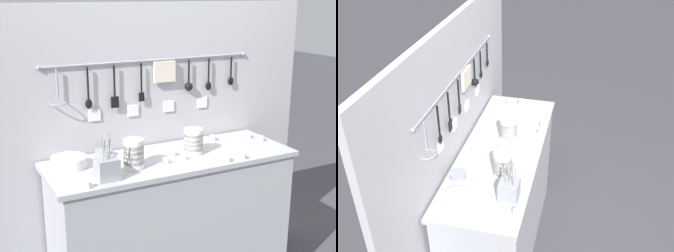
% 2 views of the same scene
% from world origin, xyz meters
% --- Properties ---
extents(ground_plane, '(20.00, 20.00, 0.00)m').
position_xyz_m(ground_plane, '(0.00, 0.00, 0.00)').
color(ground_plane, '#424247').
extents(counter, '(1.53, 0.54, 0.95)m').
position_xyz_m(counter, '(0.00, 0.00, 0.47)').
color(counter, '#ADAFB5').
rests_on(counter, ground).
extents(back_wall, '(2.33, 0.11, 1.85)m').
position_xyz_m(back_wall, '(0.00, 0.31, 0.93)').
color(back_wall, '#B2B2B7').
rests_on(back_wall, ground).
extents(bowl_stack_short_front, '(0.12, 0.12, 0.17)m').
position_xyz_m(bowl_stack_short_front, '(-0.28, -0.08, 1.03)').
color(bowl_stack_short_front, white).
rests_on(bowl_stack_short_front, counter).
extents(bowl_stack_wide_centre, '(0.12, 0.12, 0.16)m').
position_xyz_m(bowl_stack_wide_centre, '(0.14, -0.01, 1.03)').
color(bowl_stack_wide_centre, white).
rests_on(bowl_stack_wide_centre, counter).
extents(plate_stack, '(0.20, 0.20, 0.06)m').
position_xyz_m(plate_stack, '(-0.61, 0.10, 0.98)').
color(plate_stack, white).
rests_on(plate_stack, counter).
extents(steel_mixing_bowl, '(0.10, 0.10, 0.04)m').
position_xyz_m(steel_mixing_bowl, '(-0.37, 0.19, 0.97)').
color(steel_mixing_bowl, '#93969E').
rests_on(steel_mixing_bowl, counter).
extents(cutlery_caddy, '(0.11, 0.11, 0.26)m').
position_xyz_m(cutlery_caddy, '(-0.47, -0.16, 1.01)').
color(cutlery_caddy, '#93969E').
rests_on(cutlery_caddy, counter).
extents(cup_edge_near, '(0.04, 0.04, 0.04)m').
position_xyz_m(cup_edge_near, '(0.25, -0.23, 0.96)').
color(cup_edge_near, white).
rests_on(cup_edge_near, counter).
extents(cup_beside_plates, '(0.04, 0.04, 0.04)m').
position_xyz_m(cup_beside_plates, '(-0.60, -0.23, 0.96)').
color(cup_beside_plates, white).
rests_on(cup_beside_plates, counter).
extents(cup_back_right, '(0.04, 0.04, 0.04)m').
position_xyz_m(cup_back_right, '(0.64, 0.10, 0.96)').
color(cup_back_right, white).
rests_on(cup_back_right, counter).
extents(cup_edge_far, '(0.04, 0.04, 0.04)m').
position_xyz_m(cup_edge_far, '(0.40, 0.16, 0.96)').
color(cup_edge_far, white).
rests_on(cup_edge_far, counter).
extents(cup_front_right, '(0.04, 0.04, 0.04)m').
position_xyz_m(cup_front_right, '(-0.08, -0.09, 0.96)').
color(cup_front_right, white).
rests_on(cup_front_right, counter).
extents(cup_by_caddy, '(0.04, 0.04, 0.04)m').
position_xyz_m(cup_by_caddy, '(0.04, -0.08, 0.96)').
color(cup_by_caddy, white).
rests_on(cup_by_caddy, counter).
extents(cup_mid_row, '(0.04, 0.04, 0.04)m').
position_xyz_m(cup_mid_row, '(0.67, 0.00, 0.96)').
color(cup_mid_row, white).
rests_on(cup_mid_row, counter).
extents(cup_front_left, '(0.04, 0.04, 0.04)m').
position_xyz_m(cup_front_left, '(0.01, 0.01, 0.96)').
color(cup_front_left, white).
rests_on(cup_front_left, counter).
extents(cup_centre, '(0.04, 0.04, 0.04)m').
position_xyz_m(cup_centre, '(0.36, -0.23, 0.96)').
color(cup_centre, white).
rests_on(cup_centre, counter).
extents(cup_back_left, '(0.04, 0.04, 0.04)m').
position_xyz_m(cup_back_left, '(-0.41, 0.06, 0.96)').
color(cup_back_left, white).
rests_on(cup_back_left, counter).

